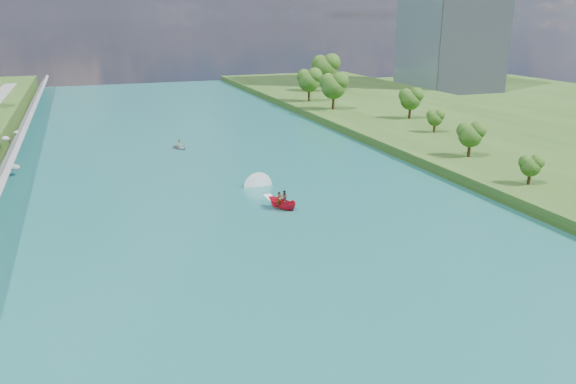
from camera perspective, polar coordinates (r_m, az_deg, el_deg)
name	(u,v)px	position (r m, az deg, el deg)	size (l,w,h in m)	color
ground	(292,262)	(48.69, 0.41, -7.15)	(260.00, 260.00, 0.00)	#2D5119
river_water	(233,195)	(66.53, -5.62, -0.30)	(55.00, 240.00, 0.10)	#1A6164
berm_east	(560,155)	(91.56, 25.95, 3.40)	(44.00, 240.00, 1.50)	#2D5119
trees_east	(388,95)	(108.99, 10.14, 9.64)	(16.77, 141.38, 11.06)	#2A5516
motorboat	(276,198)	(63.08, -1.24, -0.64)	(3.60, 18.63, 2.07)	red
raft	(180,147)	(90.74, -10.94, 4.55)	(3.17, 3.63, 1.48)	gray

